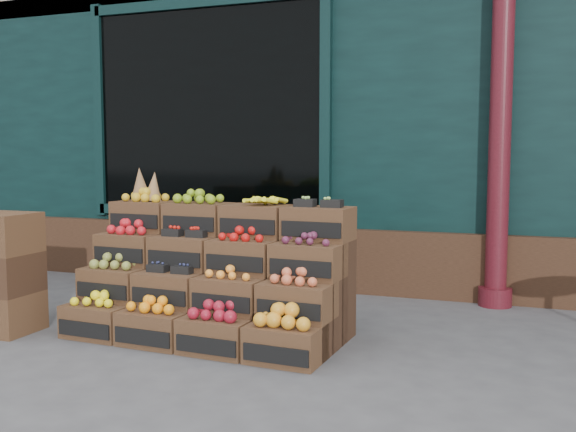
% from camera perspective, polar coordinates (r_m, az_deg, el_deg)
% --- Properties ---
extents(ground, '(60.00, 60.00, 0.00)m').
position_cam_1_polar(ground, '(4.09, -0.71, -12.94)').
color(ground, '#4C4C4F').
rests_on(ground, ground).
extents(shop_facade, '(12.00, 6.24, 4.80)m').
position_cam_1_polar(shop_facade, '(8.92, 11.18, 12.49)').
color(shop_facade, black).
rests_on(shop_facade, ground).
extents(crate_display, '(1.96, 1.03, 1.20)m').
position_cam_1_polar(crate_display, '(4.67, -6.66, -5.97)').
color(crate_display, '#4A301D').
rests_on(crate_display, ground).
extents(shopkeeper, '(0.88, 0.65, 2.19)m').
position_cam_1_polar(shopkeeper, '(6.94, -2.42, 3.84)').
color(shopkeeper, '#17532C').
rests_on(shopkeeper, ground).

